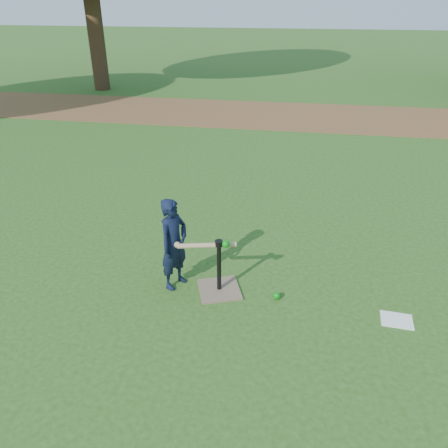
# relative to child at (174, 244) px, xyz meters

# --- Properties ---
(ground) EXTENTS (80.00, 80.00, 0.00)m
(ground) POSITION_rel_child_xyz_m (0.63, 0.25, -0.51)
(ground) COLOR #285116
(ground) RESTS_ON ground
(dirt_strip) EXTENTS (24.00, 3.00, 0.01)m
(dirt_strip) POSITION_rel_child_xyz_m (0.63, 7.75, -0.50)
(dirt_strip) COLOR brown
(dirt_strip) RESTS_ON ground
(child) EXTENTS (0.38, 0.44, 1.02)m
(child) POSITION_rel_child_xyz_m (0.00, 0.00, 0.00)
(child) COLOR black
(child) RESTS_ON ground
(wiffle_ball_ground) EXTENTS (0.08, 0.08, 0.08)m
(wiffle_ball_ground) POSITION_rel_child_xyz_m (1.10, -0.07, -0.47)
(wiffle_ball_ground) COLOR #0B8113
(wiffle_ball_ground) RESTS_ON ground
(clipboard) EXTENTS (0.32, 0.25, 0.01)m
(clipboard) POSITION_rel_child_xyz_m (2.28, -0.21, -0.50)
(clipboard) COLOR white
(clipboard) RESTS_ON ground
(batting_tee) EXTENTS (0.55, 0.55, 0.61)m
(batting_tee) POSITION_rel_child_xyz_m (0.48, -0.03, -0.40)
(batting_tee) COLOR #7C644F
(batting_tee) RESTS_ON ground
(swing_action) EXTENTS (0.63, 0.19, 0.12)m
(swing_action) POSITION_rel_child_xyz_m (0.37, -0.06, 0.06)
(swing_action) COLOR tan
(swing_action) RESTS_ON ground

